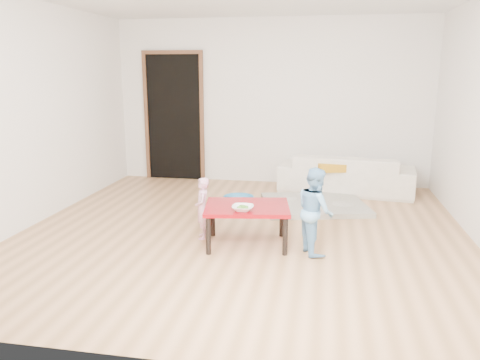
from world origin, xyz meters
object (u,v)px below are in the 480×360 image
(child_pink, at_px, (202,208))
(child_blue, at_px, (315,211))
(bowl, at_px, (243,208))
(basin, at_px, (239,201))
(red_table, at_px, (247,225))
(sofa, at_px, (346,173))

(child_pink, xyz_separation_m, child_blue, (1.21, -0.20, 0.10))
(bowl, relative_size, child_blue, 0.25)
(child_blue, height_order, basin, child_blue)
(red_table, bearing_deg, child_pink, 166.58)
(red_table, relative_size, child_pink, 1.28)
(sofa, xyz_separation_m, bowl, (-1.11, -2.64, 0.17))
(child_blue, relative_size, basin, 2.09)
(child_blue, bearing_deg, bowl, 76.91)
(bowl, distance_m, basin, 1.69)
(red_table, height_order, bowl, bowl)
(red_table, distance_m, child_pink, 0.54)
(sofa, xyz_separation_m, child_blue, (-0.40, -2.53, 0.15))
(sofa, bearing_deg, bowl, 74.81)
(red_table, xyz_separation_m, basin, (-0.35, 1.42, -0.15))
(red_table, relative_size, child_blue, 0.99)
(bowl, relative_size, basin, 0.52)
(bowl, xyz_separation_m, child_pink, (-0.50, 0.31, -0.12))
(child_pink, distance_m, basin, 1.33)
(child_blue, xyz_separation_m, basin, (-1.05, 1.49, -0.37))
(bowl, bearing_deg, child_pink, 148.07)
(sofa, relative_size, red_table, 2.28)
(child_blue, bearing_deg, sofa, -31.07)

